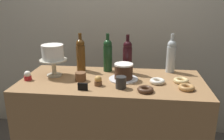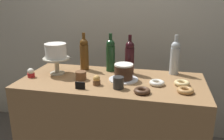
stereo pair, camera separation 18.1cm
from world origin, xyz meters
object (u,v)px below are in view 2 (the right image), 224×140
Objects in this scene: cupcake_caramel at (97,80)px; donut_maple at (185,90)px; donut_sugar at (157,83)px; price_sign_chalkboard at (80,86)px; wine_bottle_dark_red at (130,57)px; donut_chocolate at (142,91)px; coffee_cup_ceramic at (118,83)px; chocolate_round_cake at (124,71)px; donut_glazed at (182,83)px; wine_bottle_amber at (84,54)px; cake_stand_pedestal at (57,63)px; wine_bottle_clear at (175,57)px; cookie_stack at (81,76)px; wine_bottle_green at (111,55)px; white_layer_cake at (56,51)px; cupcake_vanilla at (31,73)px.

donut_maple is (0.62, -0.01, -0.02)m from cupcake_caramel.
price_sign_chalkboard reaches higher than donut_sugar.
wine_bottle_dark_red is at bearing 143.32° from donut_maple.
wine_bottle_dark_red is at bearing 110.57° from donut_chocolate.
coffee_cup_ceramic reaches higher than price_sign_chalkboard.
donut_chocolate is 0.43m from price_sign_chalkboard.
chocolate_round_cake is 1.28× the size of donut_glazed.
wine_bottle_amber reaches higher than price_sign_chalkboard.
coffee_cup_ceramic is at bearing -20.02° from cake_stand_pedestal.
price_sign_chalkboard is at bearing -131.63° from cupcake_caramel.
price_sign_chalkboard reaches higher than donut_glazed.
donut_maple is 0.72m from price_sign_chalkboard.
cake_stand_pedestal is at bearing 169.95° from donut_maple.
wine_bottle_clear is at bearing 12.75° from cake_stand_pedestal.
cupcake_caramel is 0.88× the size of cookie_stack.
cookie_stack is (-0.34, -0.23, -0.11)m from wine_bottle_dark_red.
wine_bottle_amber is 2.91× the size of donut_sugar.
wine_bottle_dark_red reaches higher than donut_glazed.
chocolate_round_cake is at bearing -147.72° from wine_bottle_clear.
wine_bottle_dark_red is 2.91× the size of donut_chocolate.
wine_bottle_green is (0.41, 0.18, 0.05)m from cake_stand_pedestal.
white_layer_cake is (0.00, 0.00, 0.10)m from cake_stand_pedestal.
white_layer_cake is 0.25m from wine_bottle_amber.
wine_bottle_dark_red and wine_bottle_green have the same top height.
cupcake_caramel is at bearing -139.75° from chocolate_round_cake.
chocolate_round_cake is at bearing 7.59° from cupcake_vanilla.
donut_glazed is (0.61, 0.13, -0.02)m from cupcake_caramel.
wine_bottle_clear is 3.83× the size of coffee_cup_ceramic.
cookie_stack is at bearing 4.83° from cupcake_vanilla.
cupcake_vanilla is 0.66× the size of donut_glazed.
donut_glazed is at bearing -14.22° from wine_bottle_amber.
donut_chocolate is 1.60× the size of price_sign_chalkboard.
wine_bottle_clear is (0.36, 0.07, 0.00)m from wine_bottle_dark_red.
wine_bottle_dark_red is 1.00× the size of wine_bottle_clear.
wine_bottle_green reaches higher than donut_chocolate.
donut_maple is (1.01, -0.18, -0.08)m from cake_stand_pedestal.
donut_maple is (0.45, -0.15, -0.05)m from chocolate_round_cake.
wine_bottle_amber reaches higher than donut_sugar.
donut_sugar is (-0.19, 0.10, 0.00)m from donut_maple.
donut_sugar is at bearing 12.63° from cupcake_caramel.
white_layer_cake is 0.53× the size of wine_bottle_clear.
donut_maple is at bearing -10.05° from white_layer_cake.
donut_maple is at bearing -10.05° from cake_stand_pedestal.
cake_stand_pedestal is at bearing -156.51° from wine_bottle_green.
wine_bottle_green is 4.38× the size of cupcake_caramel.
wine_bottle_dark_red is at bearing 83.75° from chocolate_round_cake.
donut_chocolate is at bearing 3.28° from price_sign_chalkboard.
wine_bottle_green is at bearing 149.03° from donut_maple.
cupcake_vanilla is at bearing 162.18° from price_sign_chalkboard.
cupcake_caramel is at bearing 48.37° from price_sign_chalkboard.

